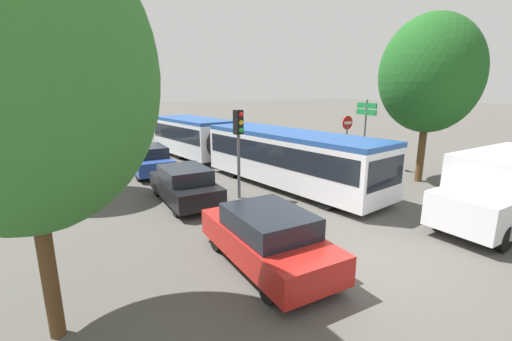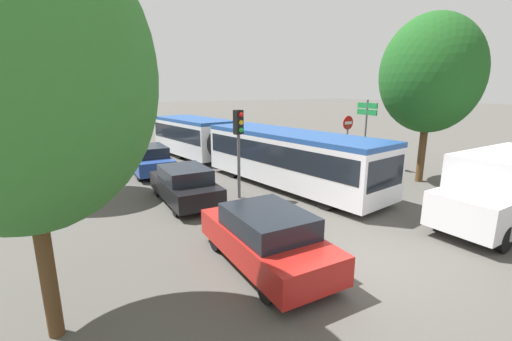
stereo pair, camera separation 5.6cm
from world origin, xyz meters
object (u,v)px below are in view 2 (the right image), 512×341
(queued_car_white, at_px, (124,144))
(white_van, at_px, (505,188))
(articulated_bus, at_px, (242,145))
(tree_left_near, at_px, (16,75))
(tree_left_distant, at_px, (25,84))
(tree_right_near, at_px, (431,77))
(no_entry_sign, at_px, (347,134))
(queued_car_red, at_px, (266,237))
(traffic_light, at_px, (239,134))
(queued_car_black, at_px, (185,185))
(tree_left_far, at_px, (32,87))
(city_bus_rear, at_px, (90,117))
(queued_car_blue, at_px, (149,159))
(direction_sign_post, at_px, (366,120))
(tree_left_mid, at_px, (43,94))

(queued_car_white, bearing_deg, white_van, -155.62)
(articulated_bus, bearing_deg, tree_left_near, -51.74)
(tree_left_distant, xyz_separation_m, tree_right_near, (14.91, -23.06, 0.15))
(queued_car_white, distance_m, no_entry_sign, 13.95)
(queued_car_red, xyz_separation_m, queued_car_white, (0.31, 16.71, -0.03))
(traffic_light, height_order, tree_left_near, tree_left_near)
(traffic_light, distance_m, tree_left_distant, 21.86)
(white_van, xyz_separation_m, tree_left_near, (-11.90, 1.91, 3.12))
(queued_car_black, xyz_separation_m, tree_left_far, (-4.33, 12.92, 3.56))
(tree_left_far, relative_size, tree_right_near, 0.87)
(articulated_bus, xyz_separation_m, no_entry_sign, (4.73, -2.61, 0.50))
(queued_car_red, bearing_deg, queued_car_black, 2.39)
(queued_car_black, distance_m, tree_left_near, 8.03)
(traffic_light, xyz_separation_m, no_entry_sign, (7.01, 1.06, -0.62))
(city_bus_rear, relative_size, tree_right_near, 1.55)
(queued_car_red, distance_m, tree_left_near, 5.74)
(queued_car_blue, bearing_deg, direction_sign_post, -112.78)
(tree_left_mid, distance_m, tree_right_near, 15.75)
(white_van, bearing_deg, articulated_bus, -73.39)
(city_bus_rear, relative_size, no_entry_sign, 3.99)
(traffic_light, distance_m, no_entry_sign, 7.12)
(traffic_light, bearing_deg, city_bus_rear, 172.98)
(white_van, xyz_separation_m, no_entry_sign, (1.60, 7.85, 0.64))
(traffic_light, xyz_separation_m, tree_left_near, (-6.50, -4.88, 1.87))
(queued_car_blue, bearing_deg, tree_left_mid, 113.65)
(queued_car_blue, relative_size, tree_right_near, 0.57)
(city_bus_rear, bearing_deg, queued_car_white, -179.02)
(articulated_bus, bearing_deg, white_van, 10.65)
(queued_car_black, distance_m, tree_left_far, 14.08)
(queued_car_black, relative_size, traffic_light, 1.18)
(tree_left_far, bearing_deg, queued_car_white, -20.65)
(queued_car_black, relative_size, tree_right_near, 0.55)
(white_van, height_order, tree_left_far, tree_left_far)
(queued_car_blue, height_order, tree_left_far, tree_left_far)
(tree_left_far, bearing_deg, tree_right_near, -47.50)
(queued_car_red, bearing_deg, traffic_light, -19.62)
(city_bus_rear, height_order, traffic_light, traffic_light)
(queued_car_red, relative_size, direction_sign_post, 1.16)
(queued_car_red, xyz_separation_m, direction_sign_post, (10.32, 5.84, 1.83))
(city_bus_rear, relative_size, traffic_light, 3.31)
(city_bus_rear, distance_m, no_entry_sign, 26.88)
(traffic_light, xyz_separation_m, tree_left_distant, (-6.66, 20.73, 2.00))
(queued_car_blue, xyz_separation_m, white_van, (7.23, -12.71, 0.53))
(queued_car_white, bearing_deg, tree_left_mid, 153.84)
(queued_car_blue, bearing_deg, articulated_bus, -115.33)
(queued_car_red, height_order, queued_car_white, queued_car_red)
(articulated_bus, height_order, tree_left_distant, tree_left_distant)
(queued_car_white, bearing_deg, tree_left_far, 72.71)
(queued_car_blue, height_order, no_entry_sign, no_entry_sign)
(direction_sign_post, xyz_separation_m, tree_left_distant, (-14.92, 19.76, 1.94))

